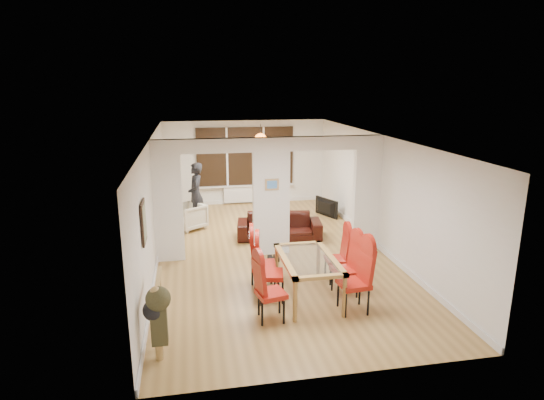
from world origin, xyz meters
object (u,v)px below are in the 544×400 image
object	(u,v)px
dining_chair_lc	(263,260)
coffee_table	(273,215)
dining_chair_la	(271,289)
person	(196,195)
dining_chair_rc	(337,256)
dining_chair_lb	(270,270)
bowl	(281,210)
sofa	(279,226)
dining_chair_ra	(354,279)
dining_chair_rb	(345,266)
dining_table	(308,278)
armchair	(189,216)
bottle	(269,207)
television	(324,208)

from	to	relation	value
dining_chair_lc	coffee_table	bearing A→B (deg)	83.38
dining_chair_la	person	size ratio (longest dim) A/B	0.63
dining_chair_rc	coffee_table	world-z (taller)	dining_chair_rc
dining_chair_lb	bowl	xyz separation A→B (m)	(1.20, 4.85, -0.33)
dining_chair_lc	sofa	bearing A→B (deg)	79.19
dining_chair_ra	person	distance (m)	5.80
dining_chair_lb	dining_chair_rb	xyz separation A→B (m)	(1.36, -0.02, -0.03)
dining_chair_lb	dining_chair_rb	world-z (taller)	dining_chair_lb
sofa	dining_chair_ra	bearing A→B (deg)	-75.02
dining_table	sofa	xyz separation A→B (m)	(0.15, 3.28, -0.08)
dining_chair_rb	dining_chair_rc	size ratio (longest dim) A/B	1.04
dining_chair_ra	person	world-z (taller)	person
dining_chair_lc	person	bearing A→B (deg)	111.48
armchair	person	world-z (taller)	person
dining_chair_rc	person	bearing A→B (deg)	125.02
dining_table	coffee_table	world-z (taller)	dining_table
dining_chair_rb	coffee_table	distance (m)	4.92
dining_chair_lc	dining_chair_rb	world-z (taller)	dining_chair_lc
dining_table	dining_chair_rc	xyz separation A→B (m)	(0.73, 0.60, 0.13)
dining_chair_la	bowl	world-z (taller)	dining_chair_la
dining_chair_ra	dining_chair_rc	xyz separation A→B (m)	(0.10, 1.19, -0.07)
dining_table	bottle	world-z (taller)	dining_table
person	coffee_table	world-z (taller)	person
sofa	armchair	xyz separation A→B (m)	(-2.18, 1.11, 0.04)
dining_table	sofa	bearing A→B (deg)	87.44
dining_chair_la	dining_chair_ra	xyz separation A→B (m)	(1.40, 0.03, 0.05)
dining_chair_rb	coffee_table	size ratio (longest dim) A/B	1.17
dining_chair_rb	sofa	xyz separation A→B (m)	(-0.55, 3.25, -0.24)
coffee_table	sofa	bearing A→B (deg)	-95.59
bottle	coffee_table	bearing A→B (deg)	20.95
dining_chair_rc	dining_chair_lb	bearing A→B (deg)	-155.64
bottle	dining_chair_lc	bearing A→B (deg)	-101.53
dining_table	person	xyz separation A→B (m)	(-1.83, 4.66, 0.47)
armchair	television	bearing A→B (deg)	63.00
sofa	person	size ratio (longest dim) A/B	1.21
dining_chair_la	sofa	distance (m)	4.02
sofa	dining_chair_rb	bearing A→B (deg)	-72.50
dining_chair_ra	dining_chair_lc	bearing A→B (deg)	134.55
dining_chair_lc	dining_chair_rb	size ratio (longest dim) A/B	1.04
dining_chair_lc	dining_table	bearing A→B (deg)	-29.64
dining_chair_la	bottle	size ratio (longest dim) A/B	3.77
dining_chair_ra	armchair	world-z (taller)	dining_chair_ra
coffee_table	bottle	distance (m)	0.28
dining_chair_lb	armchair	xyz separation A→B (m)	(-1.36, 4.34, -0.24)
dining_chair_la	bowl	size ratio (longest dim) A/B	4.61
dining_chair_lc	television	xyz separation A→B (m)	(2.47, 4.32, -0.30)
coffee_table	armchair	bearing A→B (deg)	-167.47
dining_chair_ra	bowl	bearing A→B (deg)	85.33
sofa	dining_table	bearing A→B (deg)	-84.59
dining_chair_ra	coffee_table	size ratio (longest dim) A/B	1.27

